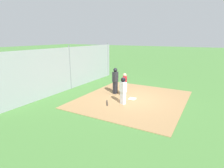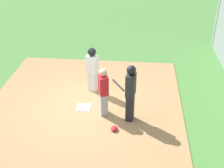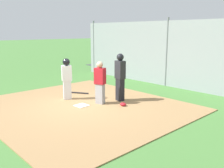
{
  "view_description": "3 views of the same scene",
  "coord_description": "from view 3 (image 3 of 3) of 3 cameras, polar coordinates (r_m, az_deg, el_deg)",
  "views": [
    {
      "loc": [
        10.51,
        4.34,
        3.94
      ],
      "look_at": [
        0.63,
        -1.17,
        1.02
      ],
      "focal_mm": 29.32,
      "sensor_mm": 36.0,
      "label": 1
    },
    {
      "loc": [
        -7.91,
        -1.69,
        5.6
      ],
      "look_at": [
        0.1,
        -0.92,
        0.93
      ],
      "focal_mm": 47.79,
      "sensor_mm": 36.0,
      "label": 2
    },
    {
      "loc": [
        -7.12,
        5.12,
        2.7
      ],
      "look_at": [
        -0.26,
        -1.28,
        0.7
      ],
      "focal_mm": 39.82,
      "sensor_mm": 36.0,
      "label": 3
    }
  ],
  "objects": [
    {
      "name": "parked_car_dark",
      "position": [
        20.3,
        4.61,
        6.11
      ],
      "size": [
        4.39,
        2.32,
        1.28
      ],
      "rotation": [
        0.0,
        0.0,
        3.28
      ],
      "color": "black",
      "rests_on": "parking_lot"
    },
    {
      "name": "parking_lot",
      "position": [
        16.57,
        20.88,
        1.94
      ],
      "size": [
        18.0,
        5.2,
        0.04
      ],
      "primitive_type": "cube",
      "color": "#424247",
      "rests_on": "ground_plane"
    },
    {
      "name": "ground_plane",
      "position": [
        9.18,
        -6.99,
        -5.15
      ],
      "size": [
        140.0,
        140.0,
        0.0
      ],
      "primitive_type": "plane",
      "color": "#477A38"
    },
    {
      "name": "catcher",
      "position": [
        9.19,
        -2.77,
        0.43
      ],
      "size": [
        0.44,
        0.37,
        1.59
      ],
      "rotation": [
        0.0,
        0.0,
        1.9
      ],
      "color": "#9E9EA3",
      "rests_on": "dirt_infield"
    },
    {
      "name": "runner",
      "position": [
        9.94,
        -10.34,
        1.78
      ],
      "size": [
        0.4,
        0.45,
        1.63
      ],
      "rotation": [
        0.0,
        0.0,
        2.7
      ],
      "color": "silver",
      "rests_on": "dirt_infield"
    },
    {
      "name": "parked_car_blue",
      "position": [
        18.17,
        11.88,
        5.2
      ],
      "size": [
        4.24,
        1.96,
        1.28
      ],
      "rotation": [
        0.0,
        0.0,
        3.12
      ],
      "color": "#28428C",
      "rests_on": "parking_lot"
    },
    {
      "name": "backstop_fence",
      "position": [
        12.6,
        12.47,
        6.78
      ],
      "size": [
        12.0,
        0.1,
        3.35
      ],
      "color": "#93999E",
      "rests_on": "ground_plane"
    },
    {
      "name": "home_plate",
      "position": [
        9.17,
        -7.0,
        -4.91
      ],
      "size": [
        0.47,
        0.47,
        0.02
      ],
      "primitive_type": "cube",
      "rotation": [
        0.0,
        0.0,
        0.07
      ],
      "color": "white",
      "rests_on": "dirt_infield"
    },
    {
      "name": "umpire",
      "position": [
        9.56,
        1.87,
        1.86
      ],
      "size": [
        0.41,
        0.31,
        1.84
      ],
      "rotation": [
        0.0,
        0.0,
        1.42
      ],
      "color": "black",
      "rests_on": "dirt_infield"
    },
    {
      "name": "dirt_infield",
      "position": [
        9.17,
        -7.0,
        -5.06
      ],
      "size": [
        7.2,
        6.4,
        0.03
      ],
      "primitive_type": "cube",
      "color": "#9E774C",
      "rests_on": "ground_plane"
    },
    {
      "name": "baseball_bat",
      "position": [
        10.94,
        -7.53,
        -2.02
      ],
      "size": [
        0.76,
        0.5,
        0.06
      ],
      "primitive_type": "cylinder",
      "rotation": [
        0.0,
        1.57,
        3.69
      ],
      "color": "black",
      "rests_on": "dirt_infield"
    },
    {
      "name": "catcher_mask",
      "position": [
        9.07,
        2.56,
        -4.67
      ],
      "size": [
        0.24,
        0.2,
        0.12
      ],
      "primitive_type": "ellipsoid",
      "color": "#B21923",
      "rests_on": "dirt_infield"
    }
  ]
}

